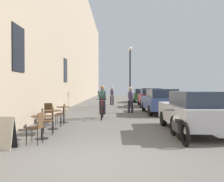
# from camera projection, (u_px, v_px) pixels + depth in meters

# --- Properties ---
(ground_plane) EXTENTS (88.00, 88.00, 0.00)m
(ground_plane) POSITION_uv_depth(u_px,v_px,m) (98.00, 162.00, 5.10)
(ground_plane) COLOR #5B5954
(building_facade_left) EXTENTS (0.54, 68.00, 13.34)m
(building_facade_left) POSITION_uv_depth(u_px,v_px,m) (67.00, 24.00, 19.03)
(building_facade_left) COLOR tan
(building_facade_left) RESTS_ON ground_plane
(cafe_table_near) EXTENTS (0.64, 0.64, 0.72)m
(cafe_table_near) POSITION_uv_depth(u_px,v_px,m) (42.00, 122.00, 7.40)
(cafe_table_near) COLOR black
(cafe_table_near) RESTS_ON ground_plane
(cafe_chair_near_toward_street) EXTENTS (0.44, 0.44, 0.89)m
(cafe_chair_near_toward_street) POSITION_uv_depth(u_px,v_px,m) (46.00, 119.00, 8.08)
(cafe_chair_near_toward_street) COLOR black
(cafe_chair_near_toward_street) RESTS_ON ground_plane
(cafe_chair_near_toward_wall) EXTENTS (0.43, 0.43, 0.89)m
(cafe_chair_near_toward_wall) POSITION_uv_depth(u_px,v_px,m) (37.00, 126.00, 6.72)
(cafe_chair_near_toward_wall) COLOR black
(cafe_chair_near_toward_wall) RESTS_ON ground_plane
(cafe_table_mid) EXTENTS (0.64, 0.64, 0.72)m
(cafe_table_mid) POSITION_uv_depth(u_px,v_px,m) (53.00, 115.00, 9.14)
(cafe_table_mid) COLOR black
(cafe_table_mid) RESTS_ON ground_plane
(cafe_chair_mid_toward_street) EXTENTS (0.44, 0.44, 0.89)m
(cafe_chair_mid_toward_street) POSITION_uv_depth(u_px,v_px,m) (50.00, 118.00, 8.47)
(cafe_chair_mid_toward_street) COLOR black
(cafe_chair_mid_toward_street) RESTS_ON ground_plane
(cafe_chair_mid_toward_wall) EXTENTS (0.43, 0.43, 0.89)m
(cafe_chair_mid_toward_wall) POSITION_uv_depth(u_px,v_px,m) (55.00, 114.00, 9.74)
(cafe_chair_mid_toward_wall) COLOR black
(cafe_chair_mid_toward_wall) RESTS_ON ground_plane
(cafe_table_far) EXTENTS (0.64, 0.64, 0.72)m
(cafe_table_far) POSITION_uv_depth(u_px,v_px,m) (63.00, 111.00, 10.87)
(cafe_table_far) COLOR black
(cafe_table_far) RESTS_ON ground_plane
(cafe_chair_far_toward_street) EXTENTS (0.43, 0.43, 0.89)m
(cafe_chair_far_toward_street) POSITION_uv_depth(u_px,v_px,m) (48.00, 111.00, 10.80)
(cafe_chair_far_toward_street) COLOR black
(cafe_chair_far_toward_street) RESTS_ON ground_plane
(cafe_chair_far_toward_wall) EXTENTS (0.39, 0.39, 0.89)m
(cafe_chair_far_toward_wall) POSITION_uv_depth(u_px,v_px,m) (62.00, 113.00, 10.25)
(cafe_chair_far_toward_wall) COLOR black
(cafe_chair_far_toward_wall) RESTS_ON ground_plane
(sandwich_board_sign) EXTENTS (0.60, 0.45, 0.84)m
(sandwich_board_sign) POSITION_uv_depth(u_px,v_px,m) (5.00, 133.00, 6.20)
(sandwich_board_sign) COLOR black
(sandwich_board_sign) RESTS_ON ground_plane
(cyclist_on_bicycle) EXTENTS (0.52, 1.76, 1.74)m
(cyclist_on_bicycle) POSITION_uv_depth(u_px,v_px,m) (102.00, 103.00, 12.31)
(cyclist_on_bicycle) COLOR black
(cyclist_on_bicycle) RESTS_ON ground_plane
(pedestrian_near) EXTENTS (0.34, 0.24, 1.63)m
(pedestrian_near) POSITION_uv_depth(u_px,v_px,m) (130.00, 98.00, 14.91)
(pedestrian_near) COLOR #26262D
(pedestrian_near) RESTS_ON ground_plane
(pedestrian_mid) EXTENTS (0.38, 0.30, 1.63)m
(pedestrian_mid) POSITION_uv_depth(u_px,v_px,m) (102.00, 97.00, 17.01)
(pedestrian_mid) COLOR #26262D
(pedestrian_mid) RESTS_ON ground_plane
(pedestrian_far) EXTENTS (0.35, 0.25, 1.64)m
(pedestrian_far) POSITION_uv_depth(u_px,v_px,m) (103.00, 96.00, 19.44)
(pedestrian_far) COLOR #26262D
(pedestrian_far) RESTS_ON ground_plane
(pedestrian_furthest) EXTENTS (0.38, 0.29, 1.67)m
(pedestrian_furthest) POSITION_uv_depth(u_px,v_px,m) (112.00, 95.00, 21.70)
(pedestrian_furthest) COLOR #26262D
(pedestrian_furthest) RESTS_ON ground_plane
(street_lamp) EXTENTS (0.32, 0.32, 4.90)m
(street_lamp) POSITION_uv_depth(u_px,v_px,m) (130.00, 69.00, 19.44)
(street_lamp) COLOR black
(street_lamp) RESTS_ON ground_plane
(parked_car_nearest) EXTENTS (1.75, 4.11, 1.46)m
(parked_car_nearest) POSITION_uv_depth(u_px,v_px,m) (194.00, 111.00, 8.50)
(parked_car_nearest) COLOR #B7B7BC
(parked_car_nearest) RESTS_ON ground_plane
(parked_car_second) EXTENTS (1.84, 4.25, 1.50)m
(parked_car_second) POSITION_uv_depth(u_px,v_px,m) (160.00, 101.00, 14.58)
(parked_car_second) COLOR #384C84
(parked_car_second) RESTS_ON ground_plane
(parked_car_third) EXTENTS (1.95, 4.36, 1.53)m
(parked_car_third) POSITION_uv_depth(u_px,v_px,m) (150.00, 97.00, 20.05)
(parked_car_third) COLOR maroon
(parked_car_third) RESTS_ON ground_plane
(parked_car_fourth) EXTENTS (1.79, 4.08, 1.44)m
(parked_car_fourth) POSITION_uv_depth(u_px,v_px,m) (141.00, 95.00, 25.81)
(parked_car_fourth) COLOR #23512D
(parked_car_fourth) RESTS_ON ground_plane
(parked_motorcycle) EXTENTS (0.62, 2.15, 0.92)m
(parked_motorcycle) POSITION_uv_depth(u_px,v_px,m) (179.00, 127.00, 7.25)
(parked_motorcycle) COLOR black
(parked_motorcycle) RESTS_ON ground_plane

